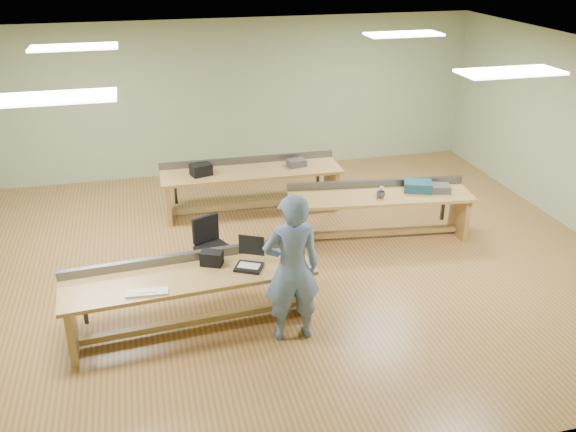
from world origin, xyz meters
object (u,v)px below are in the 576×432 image
object	(u,v)px
workbench_back	(251,180)
camera_bag	(212,258)
parts_bin_teal	(418,186)
person	(292,269)
task_chair	(213,256)
workbench_front	(190,287)
drinks_can	(381,190)
laptop_base	(249,267)
workbench_mid	(379,205)
parts_bin_grey	(437,188)
mug	(381,195)

from	to	relation	value
workbench_back	camera_bag	bearing A→B (deg)	-108.03
workbench_back	parts_bin_teal	size ratio (longest dim) A/B	7.28
person	task_chair	distance (m)	1.88
workbench_front	workbench_back	size ratio (longest dim) A/B	0.98
task_chair	drinks_can	bearing A→B (deg)	-11.37
person	laptop_base	size ratio (longest dim) A/B	5.81
parts_bin_teal	workbench_front	bearing A→B (deg)	-155.36
workbench_back	person	world-z (taller)	person
workbench_mid	parts_bin_grey	bearing A→B (deg)	-1.02
person	mug	xyz separation A→B (m)	(1.94, 2.08, -0.13)
parts_bin_grey	mug	world-z (taller)	parts_bin_grey
person	camera_bag	distance (m)	1.06
workbench_mid	person	world-z (taller)	person
workbench_mid	parts_bin_teal	world-z (taller)	parts_bin_teal
laptop_base	parts_bin_grey	bearing A→B (deg)	54.18
workbench_front	person	distance (m)	1.30
camera_bag	mug	size ratio (longest dim) A/B	1.99
workbench_mid	parts_bin_grey	distance (m)	0.94
task_chair	parts_bin_teal	distance (m)	3.42
laptop_base	mug	size ratio (longest dim) A/B	2.44
parts_bin_grey	drinks_can	distance (m)	0.89
laptop_base	drinks_can	xyz separation A→B (m)	(2.42, 1.78, 0.04)
person	parts_bin_grey	distance (m)	3.57
workbench_mid	camera_bag	size ratio (longest dim) A/B	11.18
drinks_can	workbench_back	bearing A→B (deg)	138.45
camera_bag	parts_bin_teal	bearing A→B (deg)	49.26
task_chair	workbench_back	bearing A→B (deg)	42.09
mug	laptop_base	bearing A→B (deg)	-145.07
laptop_base	drinks_can	distance (m)	3.01
camera_bag	task_chair	bearing A→B (deg)	107.97
laptop_base	task_chair	size ratio (longest dim) A/B	0.36
drinks_can	workbench_mid	bearing A→B (deg)	134.42
person	camera_bag	xyz separation A→B (m)	(-0.84, 0.64, -0.09)
camera_bag	task_chair	xyz separation A→B (m)	(0.12, 0.99, -0.51)
parts_bin_grey	person	bearing A→B (deg)	-143.92
workbench_back	parts_bin_grey	bearing A→B (deg)	-31.31
workbench_front	task_chair	distance (m)	1.23
workbench_mid	drinks_can	bearing A→B (deg)	-38.45
laptop_base	mug	bearing A→B (deg)	62.35
laptop_base	parts_bin_teal	bearing A→B (deg)	57.76
workbench_back	laptop_base	bearing A→B (deg)	-100.21
person	laptop_base	xyz separation A→B (m)	(-0.42, 0.43, -0.16)
camera_bag	parts_bin_teal	size ratio (longest dim) A/B	0.61
person	task_chair	world-z (taller)	person
workbench_front	task_chair	size ratio (longest dim) A/B	3.41
person	mug	size ratio (longest dim) A/B	14.21
task_chair	drinks_can	xyz separation A→B (m)	(2.73, 0.59, 0.49)
laptop_base	task_chair	xyz separation A→B (m)	(-0.30, 1.19, -0.44)
laptop_base	parts_bin_teal	distance (m)	3.51
workbench_mid	laptop_base	world-z (taller)	workbench_mid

